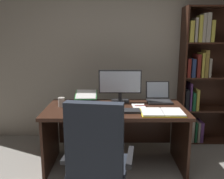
{
  "coord_description": "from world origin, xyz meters",
  "views": [
    {
      "loc": [
        -0.18,
        -1.52,
        1.55
      ],
      "look_at": [
        -0.18,
        1.21,
        0.98
      ],
      "focal_mm": 39.45,
      "sensor_mm": 36.0,
      "label": 1
    }
  ],
  "objects_px": {
    "notepad": "(139,106)",
    "coffee_mug": "(62,102)",
    "keyboard": "(121,111)",
    "monitor": "(120,85)",
    "desk": "(115,122)",
    "reading_stand_with_book": "(86,96)",
    "open_binder": "(162,112)",
    "pen": "(141,106)",
    "computer_mouse": "(94,110)",
    "office_chair": "(98,166)",
    "bookshelf": "(202,77)",
    "laptop": "(159,98)"
  },
  "relations": [
    {
      "from": "laptop",
      "to": "keyboard",
      "type": "bearing_deg",
      "value": -137.53
    },
    {
      "from": "bookshelf",
      "to": "keyboard",
      "type": "height_order",
      "value": "bookshelf"
    },
    {
      "from": "reading_stand_with_book",
      "to": "office_chair",
      "type": "bearing_deg",
      "value": -79.56
    },
    {
      "from": "desk",
      "to": "reading_stand_with_book",
      "type": "xyz_separation_m",
      "value": [
        -0.38,
        0.25,
        0.26
      ]
    },
    {
      "from": "keyboard",
      "to": "notepad",
      "type": "bearing_deg",
      "value": 43.79
    },
    {
      "from": "monitor",
      "to": "reading_stand_with_book",
      "type": "xyz_separation_m",
      "value": [
        -0.44,
        0.06,
        -0.15
      ]
    },
    {
      "from": "bookshelf",
      "to": "laptop",
      "type": "height_order",
      "value": "bookshelf"
    },
    {
      "from": "keyboard",
      "to": "monitor",
      "type": "bearing_deg",
      "value": 90.0
    },
    {
      "from": "open_binder",
      "to": "pen",
      "type": "height_order",
      "value": "open_binder"
    },
    {
      "from": "bookshelf",
      "to": "notepad",
      "type": "xyz_separation_m",
      "value": [
        -1.01,
        -0.74,
        -0.23
      ]
    },
    {
      "from": "laptop",
      "to": "notepad",
      "type": "distance_m",
      "value": 0.38
    },
    {
      "from": "office_chair",
      "to": "coffee_mug",
      "type": "height_order",
      "value": "office_chair"
    },
    {
      "from": "coffee_mug",
      "to": "reading_stand_with_book",
      "type": "bearing_deg",
      "value": 48.08
    },
    {
      "from": "desk",
      "to": "laptop",
      "type": "height_order",
      "value": "laptop"
    },
    {
      "from": "bookshelf",
      "to": "office_chair",
      "type": "relative_size",
      "value": 1.88
    },
    {
      "from": "keyboard",
      "to": "notepad",
      "type": "height_order",
      "value": "keyboard"
    },
    {
      "from": "notepad",
      "to": "bookshelf",
      "type": "bearing_deg",
      "value": 36.53
    },
    {
      "from": "pen",
      "to": "coffee_mug",
      "type": "xyz_separation_m",
      "value": [
        -0.94,
        0.01,
        0.04
      ]
    },
    {
      "from": "bookshelf",
      "to": "office_chair",
      "type": "distance_m",
      "value": 2.22
    },
    {
      "from": "pen",
      "to": "laptop",
      "type": "bearing_deg",
      "value": 43.52
    },
    {
      "from": "open_binder",
      "to": "desk",
      "type": "bearing_deg",
      "value": 150.33
    },
    {
      "from": "open_binder",
      "to": "pen",
      "type": "distance_m",
      "value": 0.33
    },
    {
      "from": "office_chair",
      "to": "open_binder",
      "type": "bearing_deg",
      "value": 49.19
    },
    {
      "from": "bookshelf",
      "to": "laptop",
      "type": "distance_m",
      "value": 0.9
    },
    {
      "from": "computer_mouse",
      "to": "bookshelf",
      "type": "bearing_deg",
      "value": 32.05
    },
    {
      "from": "laptop",
      "to": "coffee_mug",
      "type": "relative_size",
      "value": 2.8
    },
    {
      "from": "office_chair",
      "to": "keyboard",
      "type": "distance_m",
      "value": 0.75
    },
    {
      "from": "bookshelf",
      "to": "reading_stand_with_book",
      "type": "bearing_deg",
      "value": -165.0
    },
    {
      "from": "office_chair",
      "to": "pen",
      "type": "bearing_deg",
      "value": 69.19
    },
    {
      "from": "desk",
      "to": "open_binder",
      "type": "height_order",
      "value": "open_binder"
    },
    {
      "from": "monitor",
      "to": "open_binder",
      "type": "xyz_separation_m",
      "value": [
        0.44,
        -0.5,
        -0.2
      ]
    },
    {
      "from": "pen",
      "to": "bookshelf",
      "type": "bearing_deg",
      "value": 37.08
    },
    {
      "from": "office_chair",
      "to": "pen",
      "type": "height_order",
      "value": "office_chair"
    },
    {
      "from": "monitor",
      "to": "laptop",
      "type": "distance_m",
      "value": 0.52
    },
    {
      "from": "reading_stand_with_book",
      "to": "open_binder",
      "type": "distance_m",
      "value": 1.05
    },
    {
      "from": "computer_mouse",
      "to": "notepad",
      "type": "relative_size",
      "value": 0.5
    },
    {
      "from": "computer_mouse",
      "to": "open_binder",
      "type": "height_order",
      "value": "computer_mouse"
    },
    {
      "from": "reading_stand_with_book",
      "to": "open_binder",
      "type": "xyz_separation_m",
      "value": [
        0.89,
        -0.56,
        -0.05
      ]
    },
    {
      "from": "open_binder",
      "to": "coffee_mug",
      "type": "height_order",
      "value": "coffee_mug"
    },
    {
      "from": "laptop",
      "to": "office_chair",
      "type": "bearing_deg",
      "value": -123.69
    },
    {
      "from": "laptop",
      "to": "open_binder",
      "type": "height_order",
      "value": "laptop"
    },
    {
      "from": "coffee_mug",
      "to": "open_binder",
      "type": "bearing_deg",
      "value": -13.02
    },
    {
      "from": "monitor",
      "to": "laptop",
      "type": "relative_size",
      "value": 1.76
    },
    {
      "from": "notepad",
      "to": "coffee_mug",
      "type": "distance_m",
      "value": 0.92
    },
    {
      "from": "keyboard",
      "to": "notepad",
      "type": "xyz_separation_m",
      "value": [
        0.22,
        0.21,
        -0.01
      ]
    },
    {
      "from": "desk",
      "to": "pen",
      "type": "bearing_deg",
      "value": -8.24
    },
    {
      "from": "desk",
      "to": "laptop",
      "type": "relative_size",
      "value": 5.32
    },
    {
      "from": "bookshelf",
      "to": "monitor",
      "type": "bearing_deg",
      "value": -157.63
    },
    {
      "from": "pen",
      "to": "coffee_mug",
      "type": "bearing_deg",
      "value": 179.58
    },
    {
      "from": "notepad",
      "to": "coffee_mug",
      "type": "xyz_separation_m",
      "value": [
        -0.92,
        0.01,
        0.05
      ]
    }
  ]
}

